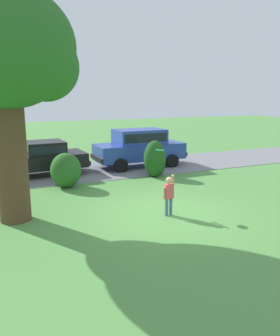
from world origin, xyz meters
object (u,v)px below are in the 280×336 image
(child_thrower, at_px, (169,193))
(parked_sedan, at_px, (40,157))
(parked_suv, at_px, (139,146))
(frisbee, at_px, (160,150))
(oak_tree_large, at_px, (3,57))

(child_thrower, bearing_deg, parked_sedan, 111.76)
(parked_suv, bearing_deg, child_thrower, -106.65)
(parked_sedan, bearing_deg, child_thrower, -68.24)
(parked_suv, bearing_deg, frisbee, -108.00)
(parked_suv, bearing_deg, oak_tree_large, -139.73)
(parked_suv, height_order, frisbee, frisbee)
(parked_sedan, relative_size, child_thrower, 3.49)
(parked_sedan, bearing_deg, frisbee, -65.93)
(parked_sedan, xyz_separation_m, child_thrower, (2.81, -7.04, -0.13))
(oak_tree_large, distance_m, frisbee, 5.20)
(child_thrower, bearing_deg, frisbee, 86.99)
(parked_sedan, relative_size, parked_suv, 0.95)
(parked_sedan, xyz_separation_m, frisbee, (2.85, -6.37, 1.08))
(parked_sedan, xyz_separation_m, parked_suv, (4.93, 0.03, 0.23))
(oak_tree_large, xyz_separation_m, parked_suv, (6.42, 5.43, -3.54))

